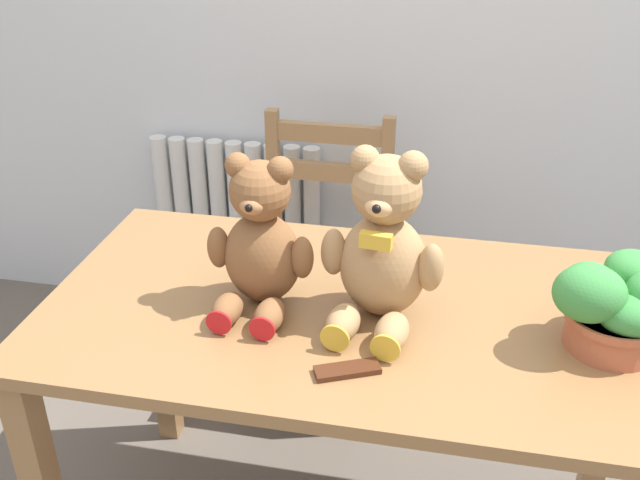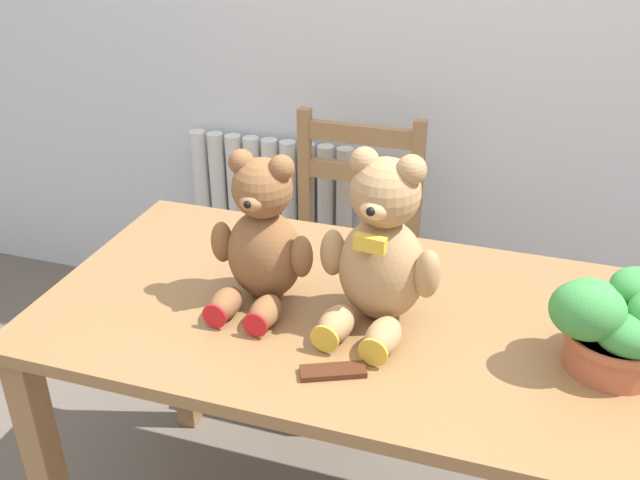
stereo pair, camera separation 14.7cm
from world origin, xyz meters
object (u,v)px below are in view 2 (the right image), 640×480
at_px(wooden_chair_behind, 345,261).
at_px(teddy_bear_right, 380,252).
at_px(chocolate_bar, 333,371).
at_px(potted_plant, 615,323).
at_px(teddy_bear_left, 262,239).

height_order(wooden_chair_behind, teddy_bear_right, teddy_bear_right).
bearing_deg(teddy_bear_right, chocolate_bar, 87.67).
relative_size(teddy_bear_right, potted_plant, 1.46).
distance_m(wooden_chair_behind, teddy_bear_left, 0.85).
bearing_deg(potted_plant, teddy_bear_left, 177.94).
distance_m(teddy_bear_left, potted_plant, 0.71).
xyz_separation_m(teddy_bear_left, teddy_bear_right, (0.26, -0.00, 0.01)).
height_order(teddy_bear_left, chocolate_bar, teddy_bear_left).
height_order(teddy_bear_left, potted_plant, teddy_bear_left).
relative_size(teddy_bear_left, potted_plant, 1.33).
bearing_deg(teddy_bear_left, wooden_chair_behind, -86.16).
bearing_deg(teddy_bear_left, potted_plant, -179.65).
relative_size(teddy_bear_left, chocolate_bar, 2.71).
bearing_deg(wooden_chair_behind, teddy_bear_right, 110.79).
xyz_separation_m(teddy_bear_left, potted_plant, (0.71, -0.03, -0.05)).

